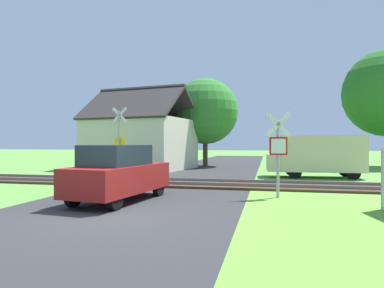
# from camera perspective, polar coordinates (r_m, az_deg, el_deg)

# --- Properties ---
(ground_plane) EXTENTS (160.00, 160.00, 0.00)m
(ground_plane) POSITION_cam_1_polar(r_m,az_deg,el_deg) (9.07, -14.13, -11.56)
(ground_plane) COLOR #5B933D
(road_asphalt) EXTENTS (6.64, 80.00, 0.01)m
(road_asphalt) POSITION_cam_1_polar(r_m,az_deg,el_deg) (10.86, -9.32, -9.59)
(road_asphalt) COLOR #2D2D30
(road_asphalt) RESTS_ON ground
(rail_track) EXTENTS (60.00, 2.60, 0.22)m
(rail_track) POSITION_cam_1_polar(r_m,az_deg,el_deg) (15.29, -2.66, -6.55)
(rail_track) COLOR #422D1E
(rail_track) RESTS_ON ground
(stop_sign_near) EXTENTS (0.86, 0.22, 2.90)m
(stop_sign_near) POSITION_cam_1_polar(r_m,az_deg,el_deg) (11.85, 14.16, -0.79)
(stop_sign_near) COLOR #9E9EA5
(stop_sign_near) RESTS_ON ground
(crossing_sign_far) EXTENTS (0.88, 0.13, 3.82)m
(crossing_sign_far) POSITION_cam_1_polar(r_m,az_deg,el_deg) (19.15, -12.03, 0.98)
(crossing_sign_far) COLOR #9E9EA5
(crossing_sign_far) RESTS_ON ground
(house) EXTENTS (7.69, 7.30, 5.89)m
(house) POSITION_cam_1_polar(r_m,az_deg,el_deg) (24.79, -8.44, 0.39)
(house) COLOR beige
(house) RESTS_ON ground
(tree_center) EXTENTS (5.25, 5.25, 7.01)m
(tree_center) POSITION_cam_1_polar(r_m,az_deg,el_deg) (27.47, 2.23, 5.44)
(tree_center) COLOR #513823
(tree_center) RESTS_ON ground
(mail_truck) EXTENTS (4.98, 2.10, 2.24)m
(mail_truck) POSITION_cam_1_polar(r_m,az_deg,el_deg) (19.46, 20.16, -1.64)
(mail_truck) COLOR beige
(mail_truck) RESTS_ON ground
(parked_car) EXTENTS (2.15, 4.18, 1.78)m
(parked_car) POSITION_cam_1_polar(r_m,az_deg,el_deg) (11.07, -12.07, -4.76)
(parked_car) COLOR maroon
(parked_car) RESTS_ON ground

